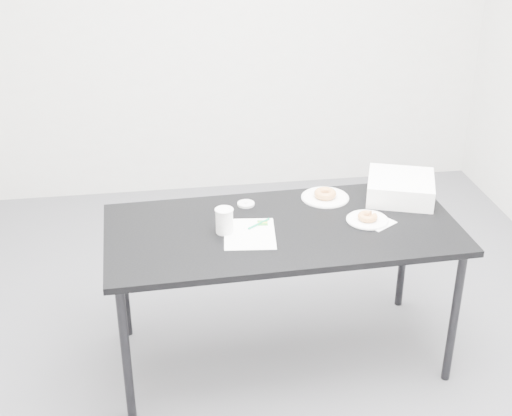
{
  "coord_description": "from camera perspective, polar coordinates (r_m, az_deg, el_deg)",
  "views": [
    {
      "loc": [
        -0.5,
        -3.09,
        2.4
      ],
      "look_at": [
        -0.03,
        0.02,
        0.8
      ],
      "focal_mm": 50.0,
      "sensor_mm": 36.0,
      "label": 1
    }
  ],
  "objects": [
    {
      "name": "table",
      "position": [
        3.45,
        2.12,
        -2.35
      ],
      "size": [
        1.72,
        0.85,
        0.77
      ],
      "rotation": [
        0.0,
        0.0,
        0.03
      ],
      "color": "black",
      "rests_on": "floor"
    },
    {
      "name": "plate_far",
      "position": [
        3.71,
        5.54,
        0.84
      ],
      "size": [
        0.25,
        0.25,
        0.01
      ],
      "primitive_type": "cylinder",
      "color": "white",
      "rests_on": "table"
    },
    {
      "name": "coffee_cup",
      "position": [
        3.34,
        -2.55,
        -1.02
      ],
      "size": [
        0.08,
        0.08,
        0.12
      ],
      "primitive_type": "cylinder",
      "color": "white",
      "rests_on": "table"
    },
    {
      "name": "pen",
      "position": [
        3.43,
        0.23,
        -1.26
      ],
      "size": [
        0.12,
        0.09,
        0.01
      ],
      "primitive_type": "cylinder",
      "rotation": [
        0.0,
        1.57,
        0.64
      ],
      "color": "#0D9261",
      "rests_on": "scorecard"
    },
    {
      "name": "scorecard",
      "position": [
        3.35,
        -0.52,
        -2.08
      ],
      "size": [
        0.27,
        0.33,
        0.0
      ],
      "primitive_type": "cube",
      "rotation": [
        0.0,
        0.0,
        -0.11
      ],
      "color": "white",
      "rests_on": "table"
    },
    {
      "name": "plate_near",
      "position": [
        3.51,
        8.9,
        -0.95
      ],
      "size": [
        0.21,
        0.21,
        0.01
      ],
      "primitive_type": "cylinder",
      "color": "white",
      "rests_on": "napkin"
    },
    {
      "name": "donut_near",
      "position": [
        3.5,
        8.92,
        -0.68
      ],
      "size": [
        0.13,
        0.13,
        0.03
      ],
      "primitive_type": "torus",
      "rotation": [
        0.0,
        0.0,
        0.44
      ],
      "color": "#CC7C40",
      "rests_on": "plate_near"
    },
    {
      "name": "donut_far",
      "position": [
        3.7,
        5.56,
        1.15
      ],
      "size": [
        0.12,
        0.12,
        0.04
      ],
      "primitive_type": "torus",
      "rotation": [
        0.0,
        0.0,
        -0.06
      ],
      "color": "#CC7C40",
      "rests_on": "plate_far"
    },
    {
      "name": "cup_lid",
      "position": [
        3.62,
        -0.81,
        0.33
      ],
      "size": [
        0.09,
        0.09,
        0.01
      ],
      "primitive_type": "cylinder",
      "color": "silver",
      "rests_on": "table"
    },
    {
      "name": "floor",
      "position": [
        3.94,
        0.42,
        -10.53
      ],
      "size": [
        4.0,
        4.0,
        0.0
      ],
      "primitive_type": "plane",
      "color": "#525157",
      "rests_on": "ground"
    },
    {
      "name": "logo_patch",
      "position": [
        3.44,
        0.53,
        -1.2
      ],
      "size": [
        0.05,
        0.05,
        0.0
      ],
      "primitive_type": "cube",
      "rotation": [
        0.0,
        0.0,
        -0.11
      ],
      "color": "green",
      "rests_on": "scorecard"
    },
    {
      "name": "wall_back",
      "position": [
        5.22,
        -3.1,
        15.32
      ],
      "size": [
        4.0,
        0.02,
        2.7
      ],
      "primitive_type": "cube",
      "color": "silver",
      "rests_on": "floor"
    },
    {
      "name": "bakery_box",
      "position": [
        3.75,
        11.48,
        1.61
      ],
      "size": [
        0.42,
        0.42,
        0.11
      ],
      "primitive_type": "cube",
      "rotation": [
        0.0,
        0.0,
        -0.34
      ],
      "color": "white",
      "rests_on": "table"
    },
    {
      "name": "napkin",
      "position": [
        3.51,
        9.62,
        -1.1
      ],
      "size": [
        0.2,
        0.2,
        0.0
      ],
      "primitive_type": "cube",
      "rotation": [
        0.0,
        0.0,
        0.58
      ],
      "color": "white",
      "rests_on": "table"
    }
  ]
}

